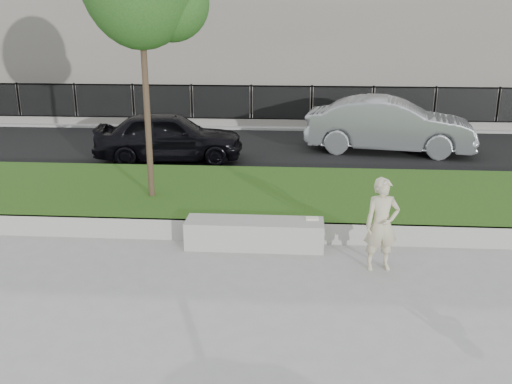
# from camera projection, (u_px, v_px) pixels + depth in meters

# --- Properties ---
(ground) EXTENTS (90.00, 90.00, 0.00)m
(ground) POSITION_uv_depth(u_px,v_px,m) (230.00, 264.00, 9.65)
(ground) COLOR gray
(ground) RESTS_ON ground
(grass_bank) EXTENTS (34.00, 4.00, 0.40)m
(grass_bank) POSITION_uv_depth(u_px,v_px,m) (245.00, 199.00, 12.45)
(grass_bank) COLOR #16340D
(grass_bank) RESTS_ON ground
(grass_kerb) EXTENTS (34.00, 0.08, 0.40)m
(grass_kerb) POSITION_uv_depth(u_px,v_px,m) (236.00, 231.00, 10.58)
(grass_kerb) COLOR #98968E
(grass_kerb) RESTS_ON ground
(street) EXTENTS (34.00, 7.00, 0.04)m
(street) POSITION_uv_depth(u_px,v_px,m) (261.00, 150.00, 17.74)
(street) COLOR black
(street) RESTS_ON ground
(far_pavement) EXTENTS (34.00, 3.00, 0.12)m
(far_pavement) POSITION_uv_depth(u_px,v_px,m) (269.00, 122.00, 22.01)
(far_pavement) COLOR gray
(far_pavement) RESTS_ON ground
(iron_fence) EXTENTS (32.00, 0.30, 1.50)m
(iron_fence) POSITION_uv_depth(u_px,v_px,m) (268.00, 114.00, 20.91)
(iron_fence) COLOR slate
(iron_fence) RESTS_ON far_pavement
(stone_bench) EXTENTS (2.48, 0.62, 0.51)m
(stone_bench) POSITION_uv_depth(u_px,v_px,m) (255.00, 234.00, 10.31)
(stone_bench) COLOR #98968E
(stone_bench) RESTS_ON ground
(man) EXTENTS (0.62, 0.46, 1.56)m
(man) POSITION_uv_depth(u_px,v_px,m) (382.00, 225.00, 9.26)
(man) COLOR #C2BA95
(man) RESTS_ON ground
(book) EXTENTS (0.23, 0.17, 0.03)m
(book) POSITION_uv_depth(u_px,v_px,m) (312.00, 218.00, 10.30)
(book) COLOR white
(book) RESTS_ON stone_bench
(car_dark) EXTENTS (4.29, 2.07, 1.41)m
(car_dark) POSITION_uv_depth(u_px,v_px,m) (169.00, 136.00, 16.16)
(car_dark) COLOR black
(car_dark) RESTS_ON street
(car_silver) EXTENTS (5.17, 2.47, 1.64)m
(car_silver) POSITION_uv_depth(u_px,v_px,m) (389.00, 125.00, 17.18)
(car_silver) COLOR gray
(car_silver) RESTS_ON street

